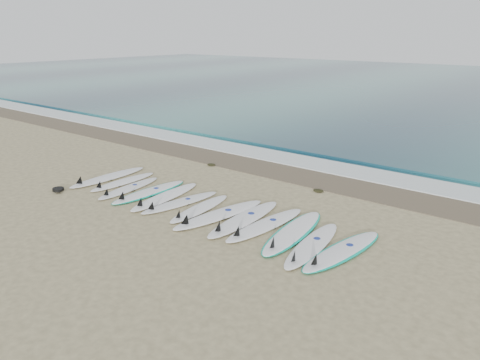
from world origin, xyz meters
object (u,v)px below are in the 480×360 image
Objects in this scene: leash_coil at (58,189)px; surfboard_0 at (106,177)px; surfboard_12 at (342,251)px; surfboard_6 at (199,209)px.

surfboard_0 is at bearing 84.96° from leash_coil.
leash_coil is (-8.16, -1.47, -0.00)m from surfboard_12.
surfboard_0 is 4.06m from surfboard_6.
surfboard_0 is 1.16× the size of surfboard_6.
surfboard_12 is at bearing -1.29° from surfboard_0.
surfboard_6 is 0.88× the size of surfboard_12.
surfboard_12 is (8.02, -0.08, -0.01)m from surfboard_0.
leash_coil is (-4.20, -1.39, -0.00)m from surfboard_6.
surfboard_0 is 1.56m from leash_coil.
surfboard_6 reaches higher than leash_coil.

